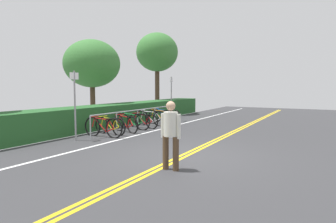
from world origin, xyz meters
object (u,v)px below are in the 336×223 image
at_px(bike_rack, 138,114).
at_px(bicycle_7, 165,116).
at_px(bicycle_0, 103,127).
at_px(sign_post_near, 75,99).
at_px(bicycle_5, 151,118).
at_px(bicycle_6, 161,117).
at_px(tree_mid, 92,64).
at_px(bicycle_4, 143,121).
at_px(tree_far_right, 157,53).
at_px(bicycle_1, 110,126).
at_px(bicycle_3, 132,121).
at_px(sign_post_far, 171,95).
at_px(bicycle_2, 125,124).
at_px(pedestrian, 171,131).

height_order(bike_rack, bicycle_7, bike_rack).
distance_m(bicycle_0, sign_post_near, 1.52).
distance_m(bicycle_0, bicycle_5, 3.51).
xyz_separation_m(bicycle_6, tree_mid, (-0.71, 3.83, 2.72)).
height_order(bicycle_4, bicycle_6, bicycle_6).
relative_size(bicycle_7, tree_far_right, 0.33).
distance_m(bicycle_1, tree_mid, 5.41).
relative_size(bicycle_3, sign_post_near, 0.76).
bearing_deg(sign_post_near, tree_mid, 37.23).
bearing_deg(sign_post_far, bicycle_1, 179.93).
height_order(bicycle_7, sign_post_far, sign_post_far).
bearing_deg(tree_mid, bicycle_3, -111.24).
xyz_separation_m(bike_rack, bicycle_0, (-2.40, -0.09, -0.27)).
bearing_deg(bicycle_4, bike_rack, 166.03).
distance_m(bicycle_3, bicycle_6, 2.13).
distance_m(bicycle_2, sign_post_far, 4.49).
height_order(bicycle_6, sign_post_far, sign_post_far).
distance_m(bicycle_6, bicycle_7, 0.69).
bearing_deg(sign_post_far, bicycle_4, -177.21).
xyz_separation_m(bicycle_6, pedestrian, (-6.82, -4.24, 0.52)).
bearing_deg(bicycle_6, sign_post_near, 175.68).
bearing_deg(bicycle_0, bicycle_2, -0.36).
bearing_deg(sign_post_far, bike_rack, -178.84).
distance_m(bicycle_0, bicycle_7, 4.89).
xyz_separation_m(bicycle_4, tree_mid, (0.79, 3.78, 2.77)).
bearing_deg(tree_far_right, bike_rack, -155.98).
distance_m(bicycle_7, pedestrian, 8.70).
height_order(bicycle_3, pedestrian, pedestrian).
height_order(bicycle_4, tree_far_right, tree_far_right).
relative_size(pedestrian, tree_far_right, 0.28).
bearing_deg(sign_post_near, bicycle_4, -5.30).
distance_m(bicycle_4, sign_post_near, 3.91).
height_order(bicycle_2, bicycle_3, bicycle_3).
height_order(bike_rack, tree_far_right, tree_far_right).
bearing_deg(sign_post_near, sign_post_far, -1.70).
distance_m(bicycle_7, sign_post_near, 6.01).
distance_m(bike_rack, bicycle_3, 0.41).
relative_size(bicycle_4, bicycle_7, 0.91).
xyz_separation_m(bicycle_0, bicycle_6, (4.22, -0.04, 0.00)).
xyz_separation_m(sign_post_far, tree_mid, (-2.20, 3.63, 1.65)).
bearing_deg(bicycle_6, bicycle_0, 179.49).
distance_m(bicycle_7, tree_mid, 4.79).
xyz_separation_m(bicycle_0, sign_post_far, (5.71, 0.16, 1.08)).
distance_m(bike_rack, bicycle_6, 1.85).
distance_m(bicycle_3, bicycle_5, 1.40).
xyz_separation_m(bicycle_1, bicycle_7, (4.30, -0.04, 0.01)).
bearing_deg(bicycle_5, sign_post_near, 176.83).
bearing_deg(tree_far_right, bicycle_2, -158.28).
relative_size(bicycle_0, bicycle_2, 1.09).
distance_m(bicycle_1, bicycle_5, 2.92).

